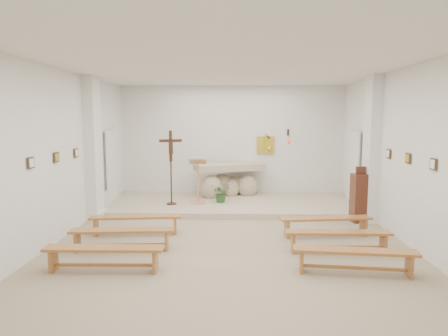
{
  "coord_description": "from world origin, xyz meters",
  "views": [
    {
      "loc": [
        0.12,
        -7.62,
        2.5
      ],
      "look_at": [
        -0.16,
        1.6,
        1.34
      ],
      "focal_mm": 32.0,
      "sensor_mm": 36.0,
      "label": 1
    }
  ],
  "objects_px": {
    "bench_left_front": "(136,221)",
    "bench_left_third": "(104,253)",
    "donation_pedestal": "(360,198)",
    "bench_right_front": "(326,222)",
    "altar": "(228,182)",
    "bench_right_second": "(338,237)",
    "bench_left_second": "(122,235)",
    "bench_right_third": "(355,256)",
    "crucifix_stand": "(171,162)",
    "lectern": "(198,180)"
  },
  "relations": [
    {
      "from": "lectern",
      "to": "bench_right_third",
      "type": "distance_m",
      "value": 5.51
    },
    {
      "from": "donation_pedestal",
      "to": "bench_left_third",
      "type": "xyz_separation_m",
      "value": [
        -5.13,
        -3.3,
        -0.29
      ]
    },
    {
      "from": "bench_right_second",
      "to": "bench_right_third",
      "type": "height_order",
      "value": "same"
    },
    {
      "from": "bench_left_front",
      "to": "bench_left_third",
      "type": "bearing_deg",
      "value": -96.85
    },
    {
      "from": "bench_left_second",
      "to": "bench_right_third",
      "type": "bearing_deg",
      "value": -18.74
    },
    {
      "from": "altar",
      "to": "donation_pedestal",
      "type": "relative_size",
      "value": 1.63
    },
    {
      "from": "donation_pedestal",
      "to": "bench_left_front",
      "type": "xyz_separation_m",
      "value": [
        -5.13,
        -1.22,
        -0.29
      ]
    },
    {
      "from": "crucifix_stand",
      "to": "bench_left_third",
      "type": "distance_m",
      "value": 4.58
    },
    {
      "from": "bench_right_second",
      "to": "bench_left_second",
      "type": "bearing_deg",
      "value": 179.73
    },
    {
      "from": "crucifix_stand",
      "to": "bench_right_third",
      "type": "bearing_deg",
      "value": -67.8
    },
    {
      "from": "bench_left_third",
      "to": "bench_right_third",
      "type": "distance_m",
      "value": 4.06
    },
    {
      "from": "altar",
      "to": "bench_right_second",
      "type": "xyz_separation_m",
      "value": [
        2.14,
        -4.75,
        -0.25
      ]
    },
    {
      "from": "bench_left_front",
      "to": "bench_left_second",
      "type": "bearing_deg",
      "value": -96.85
    },
    {
      "from": "bench_right_front",
      "to": "bench_left_second",
      "type": "xyz_separation_m",
      "value": [
        -4.06,
        -1.04,
        0.0
      ]
    },
    {
      "from": "bench_right_front",
      "to": "bench_right_second",
      "type": "bearing_deg",
      "value": -97.5
    },
    {
      "from": "crucifix_stand",
      "to": "donation_pedestal",
      "type": "height_order",
      "value": "crucifix_stand"
    },
    {
      "from": "bench_left_front",
      "to": "crucifix_stand",
      "type": "bearing_deg",
      "value": 73.82
    },
    {
      "from": "bench_right_second",
      "to": "bench_left_front",
      "type": "bearing_deg",
      "value": 165.33
    },
    {
      "from": "lectern",
      "to": "bench_right_third",
      "type": "height_order",
      "value": "lectern"
    },
    {
      "from": "bench_right_front",
      "to": "crucifix_stand",
      "type": "bearing_deg",
      "value": 139.66
    },
    {
      "from": "crucifix_stand",
      "to": "altar",
      "type": "bearing_deg",
      "value": 24.16
    },
    {
      "from": "bench_right_front",
      "to": "bench_right_third",
      "type": "relative_size",
      "value": 1.0
    },
    {
      "from": "bench_left_front",
      "to": "bench_right_second",
      "type": "relative_size",
      "value": 1.01
    },
    {
      "from": "bench_right_front",
      "to": "bench_left_third",
      "type": "relative_size",
      "value": 1.01
    },
    {
      "from": "bench_left_second",
      "to": "bench_right_second",
      "type": "height_order",
      "value": "same"
    },
    {
      "from": "crucifix_stand",
      "to": "bench_left_second",
      "type": "bearing_deg",
      "value": -113.79
    },
    {
      "from": "donation_pedestal",
      "to": "bench_right_third",
      "type": "height_order",
      "value": "donation_pedestal"
    },
    {
      "from": "bench_left_front",
      "to": "bench_right_second",
      "type": "xyz_separation_m",
      "value": [
        4.06,
        -1.04,
        0.0
      ]
    },
    {
      "from": "bench_right_front",
      "to": "bench_right_second",
      "type": "xyz_separation_m",
      "value": [
        0.0,
        -1.04,
        0.0
      ]
    },
    {
      "from": "altar",
      "to": "lectern",
      "type": "height_order",
      "value": "lectern"
    },
    {
      "from": "bench_right_front",
      "to": "bench_left_third",
      "type": "height_order",
      "value": "same"
    },
    {
      "from": "lectern",
      "to": "altar",
      "type": "bearing_deg",
      "value": 53.35
    },
    {
      "from": "altar",
      "to": "bench_right_second",
      "type": "bearing_deg",
      "value": -84.14
    },
    {
      "from": "bench_right_second",
      "to": "bench_left_third",
      "type": "height_order",
      "value": "same"
    },
    {
      "from": "altar",
      "to": "bench_right_front",
      "type": "xyz_separation_m",
      "value": [
        2.14,
        -3.71,
        -0.25
      ]
    },
    {
      "from": "bench_left_front",
      "to": "bench_right_third",
      "type": "distance_m",
      "value": 4.56
    },
    {
      "from": "donation_pedestal",
      "to": "bench_right_front",
      "type": "height_order",
      "value": "donation_pedestal"
    },
    {
      "from": "bench_left_second",
      "to": "bench_right_second",
      "type": "xyz_separation_m",
      "value": [
        4.06,
        0.0,
        0.0
      ]
    },
    {
      "from": "altar",
      "to": "crucifix_stand",
      "type": "relative_size",
      "value": 1.1
    },
    {
      "from": "lectern",
      "to": "bench_left_third",
      "type": "bearing_deg",
      "value": -105.32
    },
    {
      "from": "lectern",
      "to": "bench_right_front",
      "type": "distance_m",
      "value": 3.93
    },
    {
      "from": "donation_pedestal",
      "to": "bench_right_front",
      "type": "bearing_deg",
      "value": -138.38
    },
    {
      "from": "altar",
      "to": "bench_right_front",
      "type": "bearing_deg",
      "value": -78.4
    },
    {
      "from": "altar",
      "to": "donation_pedestal",
      "type": "distance_m",
      "value": 4.07
    },
    {
      "from": "altar",
      "to": "bench_right_second",
      "type": "relative_size",
      "value": 1.14
    },
    {
      "from": "altar",
      "to": "bench_right_third",
      "type": "distance_m",
      "value": 6.19
    },
    {
      "from": "lectern",
      "to": "bench_right_front",
      "type": "height_order",
      "value": "lectern"
    },
    {
      "from": "bench_left_second",
      "to": "bench_left_third",
      "type": "relative_size",
      "value": 1.01
    },
    {
      "from": "lectern",
      "to": "bench_right_second",
      "type": "distance_m",
      "value": 4.67
    },
    {
      "from": "bench_right_third",
      "to": "bench_right_second",
      "type": "bearing_deg",
      "value": 95.64
    }
  ]
}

